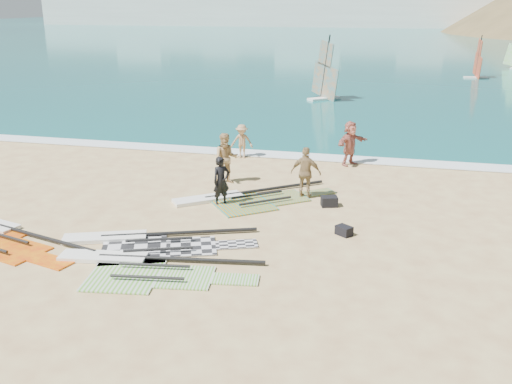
% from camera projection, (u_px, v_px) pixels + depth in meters
% --- Properties ---
extents(ground, '(300.00, 300.00, 0.00)m').
position_uv_depth(ground, '(214.00, 275.00, 14.87)').
color(ground, '#D7C17D').
rests_on(ground, ground).
extents(sea, '(300.00, 240.00, 0.06)m').
position_uv_depth(sea, '(381.00, 31.00, 136.50)').
color(sea, '#0C4A54').
rests_on(sea, ground).
extents(surf_line, '(300.00, 1.20, 0.04)m').
position_uv_depth(surf_line, '(295.00, 157.00, 26.21)').
color(surf_line, white).
rests_on(surf_line, ground).
extents(far_town, '(160.00, 8.00, 12.00)m').
position_uv_depth(far_town, '(325.00, 10.00, 155.16)').
color(far_town, white).
rests_on(far_town, ground).
extents(rig_grey, '(5.90, 3.50, 0.20)m').
position_uv_depth(rig_grey, '(143.00, 242.00, 16.76)').
color(rig_grey, black).
rests_on(rig_grey, ground).
extents(rig_green, '(5.78, 2.58, 0.20)m').
position_uv_depth(rig_green, '(138.00, 267.00, 15.23)').
color(rig_green, '#56AC26').
rests_on(rig_green, ground).
extents(rig_orange, '(5.60, 4.50, 0.20)m').
position_uv_depth(rig_orange, '(244.00, 199.00, 20.48)').
color(rig_orange, orange).
rests_on(rig_orange, ground).
extents(gear_bag_near, '(0.65, 0.55, 0.35)m').
position_uv_depth(gear_bag_near, '(329.00, 201.00, 19.82)').
color(gear_bag_near, black).
rests_on(gear_bag_near, ground).
extents(gear_bag_far, '(0.58, 0.55, 0.29)m').
position_uv_depth(gear_bag_far, '(344.00, 231.00, 17.39)').
color(gear_bag_far, black).
rests_on(gear_bag_far, ground).
extents(person_wetsuit, '(0.74, 0.74, 1.74)m').
position_uv_depth(person_wetsuit, '(221.00, 181.00, 19.72)').
color(person_wetsuit, black).
rests_on(person_wetsuit, ground).
extents(beachgoer_left, '(1.17, 1.04, 1.99)m').
position_uv_depth(beachgoer_left, '(226.00, 159.00, 22.08)').
color(beachgoer_left, tan).
rests_on(beachgoer_left, ground).
extents(beachgoer_mid, '(1.04, 0.65, 1.55)m').
position_uv_depth(beachgoer_mid, '(242.00, 141.00, 25.74)').
color(beachgoer_mid, '#A07D58').
rests_on(beachgoer_mid, ground).
extents(beachgoer_back, '(1.13, 0.54, 1.88)m').
position_uv_depth(beachgoer_back, '(306.00, 173.00, 20.44)').
color(beachgoer_back, '#95794F').
rests_on(beachgoer_back, ground).
extents(beachgoer_right, '(1.52, 1.78, 1.93)m').
position_uv_depth(beachgoer_right, '(350.00, 143.00, 24.60)').
color(beachgoer_right, '#B26354').
rests_on(beachgoer_right, ground).
extents(windsurfer_left, '(2.33, 2.29, 4.62)m').
position_uv_depth(windsurfer_left, '(325.00, 81.00, 40.82)').
color(windsurfer_left, white).
rests_on(windsurfer_left, ground).
extents(windsurfer_centre, '(2.22, 2.62, 3.93)m').
position_uv_depth(windsurfer_centre, '(477.00, 65.00, 52.21)').
color(windsurfer_centre, white).
rests_on(windsurfer_centre, ground).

